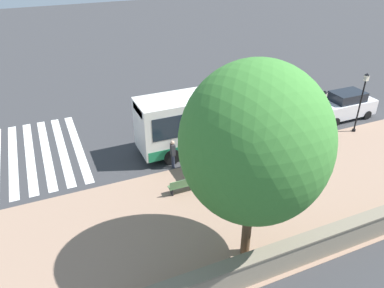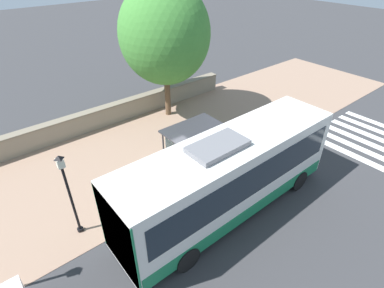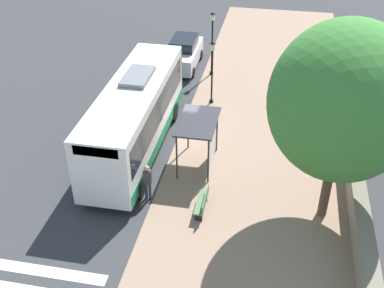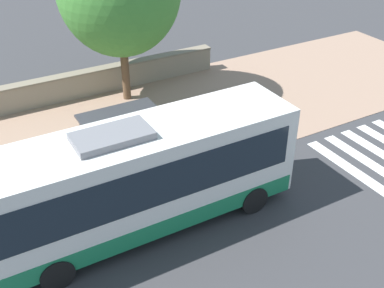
% 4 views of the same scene
% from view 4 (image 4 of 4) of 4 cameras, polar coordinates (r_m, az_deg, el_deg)
% --- Properties ---
extents(ground_plane, '(120.00, 120.00, 0.00)m').
position_cam_4_polar(ground_plane, '(17.12, -12.26, -7.46)').
color(ground_plane, '#353538').
rests_on(ground_plane, ground).
extents(sidewalk_plaza, '(9.00, 44.00, 0.02)m').
position_cam_4_polar(sidewalk_plaza, '(20.74, -16.30, -0.40)').
color(sidewalk_plaza, '#937560').
rests_on(sidewalk_plaza, ground).
extents(stone_wall, '(0.60, 20.00, 1.29)m').
position_cam_4_polar(stone_wall, '(23.99, -19.11, 5.40)').
color(stone_wall, gray).
rests_on(stone_wall, ground).
extents(bus, '(2.60, 10.17, 3.77)m').
position_cam_4_polar(bus, '(14.92, -6.22, -4.00)').
color(bus, silver).
rests_on(bus, ground).
extents(bus_shelter, '(1.74, 2.91, 2.43)m').
position_cam_4_polar(bus_shelter, '(17.75, -8.52, 2.44)').
color(bus_shelter, '#2D2D33').
rests_on(bus_shelter, ground).
extents(pedestrian, '(0.34, 0.23, 1.76)m').
position_cam_4_polar(pedestrian, '(17.97, 2.54, -0.49)').
color(pedestrian, '#2D3347').
rests_on(pedestrian, ground).
extents(bench, '(0.40, 1.60, 0.88)m').
position_cam_4_polar(bench, '(20.22, -0.29, 1.67)').
color(bench, '#4C7247').
rests_on(bench, ground).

